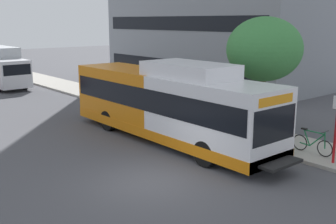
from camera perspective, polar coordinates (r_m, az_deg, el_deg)
ground_plane at (r=20.79m, az=-15.80°, el=-2.84°), size 120.00×120.00×0.00m
sidewalk_curb at (r=22.88m, az=2.50°, el=-0.79°), size 3.00×56.00×0.14m
transit_bus at (r=18.40m, az=-0.02°, el=1.13°), size 2.58×12.25×3.65m
bus_stop_sign_pole at (r=16.31m, az=22.32°, el=-1.52°), size 0.10×0.36×2.60m
bicycle_parked at (r=17.44m, az=19.39°, el=-4.11°), size 0.52×1.76×1.02m
street_tree_near_stop at (r=19.85m, az=13.21°, el=8.45°), size 3.53×3.53×5.41m
box_truck_background at (r=36.28m, az=-22.20°, el=5.94°), size 2.32×7.01×3.25m
lattice_comm_tower at (r=49.51m, az=-3.91°, el=14.78°), size 1.10×1.10×22.44m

